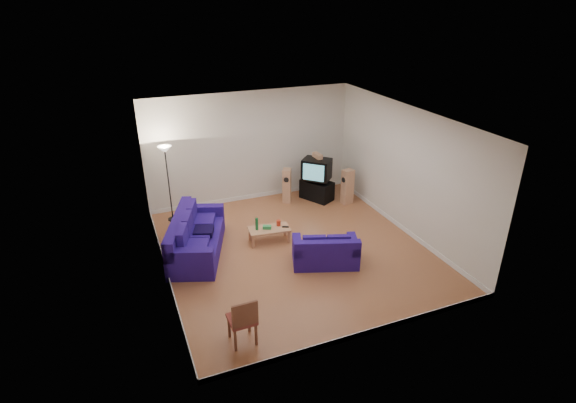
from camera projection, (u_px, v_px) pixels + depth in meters
name	position (u px, v px, depth m)	size (l,w,h in m)	color
room	(295.00, 191.00, 10.14)	(6.01, 6.51, 3.21)	brown
sofa_three_seat	(195.00, 240.00, 10.51)	(1.80, 2.62, 0.93)	navy
sofa_loveseat	(325.00, 253.00, 10.11)	(1.65, 1.26, 0.73)	navy
coffee_table	(269.00, 230.00, 11.01)	(1.05, 0.61, 0.36)	tan
bottle	(257.00, 224.00, 10.86)	(0.07, 0.07, 0.31)	#197233
tissue_box	(267.00, 227.00, 10.96)	(0.20, 0.11, 0.08)	green
red_canister	(279.00, 223.00, 11.09)	(0.10, 0.10, 0.14)	red
remote	(285.00, 227.00, 11.04)	(0.17, 0.05, 0.02)	black
tv_stand	(317.00, 190.00, 13.34)	(0.94, 0.52, 0.57)	black
av_receiver	(317.00, 179.00, 13.25)	(0.44, 0.36, 0.10)	black
television	(317.00, 169.00, 12.98)	(0.96, 0.95, 0.60)	black
centre_speaker	(317.00, 156.00, 12.94)	(0.37, 0.15, 0.13)	tan
speaker_left	(287.00, 186.00, 13.07)	(0.35, 0.37, 1.02)	tan
speaker_right	(347.00, 187.00, 12.97)	(0.35, 0.29, 1.04)	tan
floor_lamp	(166.00, 160.00, 11.50)	(0.36, 0.36, 2.08)	black
dining_chair	(243.00, 319.00, 7.66)	(0.47, 0.47, 0.95)	brown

